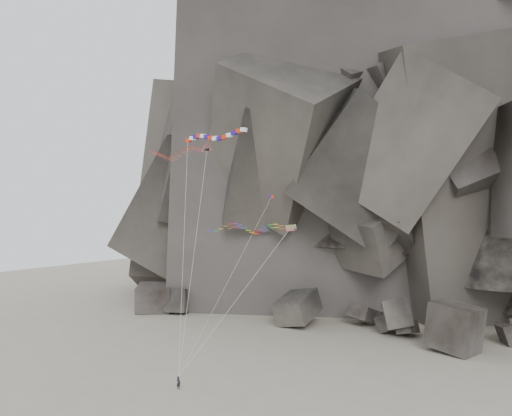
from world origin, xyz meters
The scene contains 8 objects.
ground centered at (0.00, 0.00, 0.00)m, with size 260.00×260.00×0.00m, color gray.
headland centered at (0.00, 70.00, 42.00)m, with size 110.00×70.00×84.00m, color #4E4640, non-canonical shape.
boulder_field centered at (0.22, 32.41, 2.36)m, with size 73.76×17.69×8.31m.
kite_flyer centered at (-2.22, -3.36, 0.85)m, with size 0.60×0.40×1.71m, color black.
delta_kite centered at (-5.65, 0.31, 27.96)m, with size 9.70×5.03×28.07m.
banner_kite centered at (0.61, -0.37, 29.35)m, with size 9.85×4.34×28.70m.
parafoil_kite centered at (2.91, 2.95, 18.56)m, with size 13.01×6.72×17.76m.
pennant_kite centered at (4.80, 1.62, 17.97)m, with size 9.21×6.38×21.14m.
Camera 1 is at (34.23, -49.24, 20.27)m, focal length 35.00 mm.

